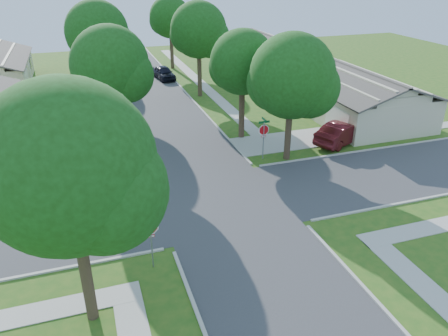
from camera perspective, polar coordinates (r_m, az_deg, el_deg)
name	(u,v)px	position (r m, az deg, el deg)	size (l,w,h in m)	color
ground	(220,201)	(25.36, -0.58, -4.37)	(100.00, 100.00, 0.00)	#265517
road_ns	(220,201)	(25.36, -0.58, -4.36)	(7.00, 100.00, 0.02)	#333335
sidewalk_ne	(200,83)	(50.23, -3.14, 11.09)	(1.20, 40.00, 0.04)	#9E9B91
sidewalk_nw	(88,92)	(48.58, -17.33, 9.45)	(1.20, 40.00, 0.04)	#9E9B91
driveway	(289,141)	(34.03, 8.45, 3.56)	(8.80, 3.60, 0.05)	#9E9B91
stop_sign_sw	(150,229)	(19.51, -9.61, -7.92)	(1.05, 0.80, 2.98)	gray
stop_sign_ne	(264,132)	(29.98, 5.21, 4.75)	(1.05, 0.80, 2.98)	gray
tree_e_near	(243,65)	(32.78, 2.52, 13.26)	(4.97, 4.80, 8.28)	#38281C
tree_e_mid	(199,32)	(43.91, -3.27, 17.26)	(5.59, 5.40, 9.21)	#38281C
tree_e_far	(171,19)	(56.48, -6.99, 18.74)	(5.17, 5.00, 8.72)	#38281C
tree_w_near	(111,68)	(30.68, -14.52, 12.52)	(5.38, 5.20, 8.97)	#38281C
tree_w_mid	(98,35)	(42.40, -16.13, 16.36)	(5.80, 5.60, 9.56)	#38281C
tree_w_far	(91,27)	(55.40, -16.96, 17.24)	(4.76, 4.60, 8.04)	#38281C
tree_sw_corner	(71,174)	(15.34, -19.40, -0.75)	(6.21, 6.00, 9.55)	#38281C
tree_ne_corner	(293,80)	(29.17, 8.94, 11.30)	(5.80, 5.60, 8.66)	#38281C
house_ne_near	(353,98)	(40.71, 16.51, 8.73)	(8.42, 13.60, 4.23)	beige
house_ne_far	(270,58)	(55.93, 6.07, 14.08)	(8.42, 13.60, 4.23)	beige
car_driveway	(342,133)	(34.19, 15.16, 4.47)	(1.75, 5.02, 1.65)	#4A0F14
car_curb_east	(164,73)	(52.04, -7.85, 12.23)	(1.75, 4.35, 1.48)	black
car_curb_west	(106,59)	(60.68, -15.21, 13.53)	(2.11, 5.20, 1.51)	black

